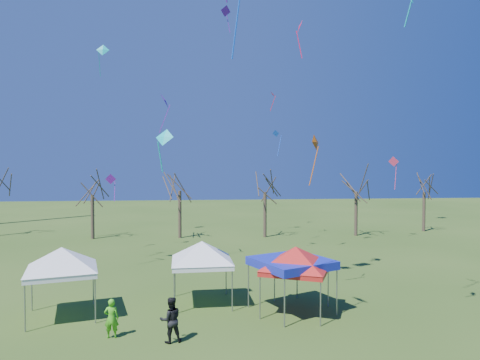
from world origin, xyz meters
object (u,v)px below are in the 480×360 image
object	(u,v)px
tree_4	(356,176)
tent_red	(296,251)
tree_1	(92,179)
tree_5	(424,178)
tent_white_west	(62,252)
person_dark	(171,320)
tree_3	(265,176)
tree_2	(180,174)
person_green	(111,318)
tent_blue	(292,263)
tent_white_mid	(202,245)

from	to	relation	value
tree_4	tent_red	xyz separation A→B (m)	(-11.24, -21.67, -3.05)
tree_1	tree_5	distance (m)	34.52
tent_white_west	person_dark	xyz separation A→B (m)	(5.27, -3.41, -2.16)
tree_3	tent_white_west	xyz separation A→B (m)	(-12.99, -21.21, -3.00)
tree_5	tent_white_west	world-z (taller)	tree_5
tree_2	person_green	size ratio (longest dim) A/B	5.03
tree_3	tent_white_west	bearing A→B (deg)	-121.49
tree_1	person_dark	world-z (taller)	tree_1
tent_blue	person_dark	xyz separation A→B (m)	(-5.65, -3.13, -1.46)
tent_white_west	tree_5	bearing A→B (deg)	37.13
tree_3	tree_4	size ratio (longest dim) A/B	1.00
tree_4	tent_white_mid	xyz separation A→B (m)	(-15.74, -19.86, -3.04)
tree_1	tree_3	xyz separation A→B (m)	(16.80, -0.60, 0.29)
tree_1	person_dark	bearing A→B (deg)	-70.20
tent_white_west	person_green	size ratio (longest dim) A/B	2.57
person_green	tree_1	bearing A→B (deg)	-76.99
tree_4	tent_red	world-z (taller)	tree_4
tree_3	person_green	size ratio (longest dim) A/B	4.86
person_green	tree_2	bearing A→B (deg)	-96.29
tree_1	tent_white_mid	world-z (taller)	tree_1
tent_red	tent_blue	world-z (taller)	tent_red
tree_3	person_green	world-z (taller)	tree_3
tree_1	tree_2	bearing A→B (deg)	-1.85
tent_white_mid	person_dark	size ratio (longest dim) A/B	2.31
tree_2	tree_5	xyz separation A→B (m)	(26.09, 1.69, -0.56)
tree_1	tent_white_west	world-z (taller)	tree_1
tent_white_mid	tree_1	bearing A→B (deg)	116.86
person_dark	tree_5	bearing A→B (deg)	-147.37
tree_2	tent_red	size ratio (longest dim) A/B	2.07
tent_red	person_dark	bearing A→B (deg)	-153.36
tent_white_mid	tree_5	bearing A→B (deg)	42.28
tree_4	tent_red	bearing A→B (deg)	-117.42
tree_1	tent_white_west	size ratio (longest dim) A/B	1.81
tree_3	tent_red	world-z (taller)	tree_3
tree_1	tent_red	bearing A→B (deg)	-56.30
tent_blue	person_dark	world-z (taller)	tent_blue
tent_red	person_green	xyz separation A→B (m)	(-8.27, -2.22, -2.19)
tree_3	tree_4	distance (m)	9.32
tree_3	tree_5	bearing A→B (deg)	6.52
tree_2	tree_5	bearing A→B (deg)	3.70
tree_3	tent_white_mid	size ratio (longest dim) A/B	1.87
tree_4	tree_5	world-z (taller)	tree_4
tree_1	tree_5	xyz separation A→B (m)	(34.49, 1.42, -0.06)
tent_blue	tent_red	bearing A→B (deg)	-55.00
tent_red	tree_5	bearing A→B (deg)	50.43
tree_1	tree_2	size ratio (longest dim) A/B	0.92
tent_white_mid	tent_red	xyz separation A→B (m)	(4.50, -1.81, -0.01)
tent_red	tent_white_mid	bearing A→B (deg)	158.05
tree_2	tree_3	xyz separation A→B (m)	(8.40, -0.33, -0.21)
tent_white_west	tent_red	size ratio (longest dim) A/B	1.06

